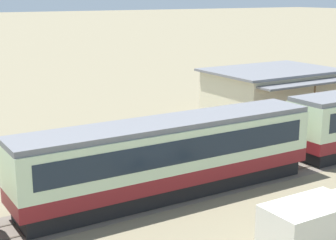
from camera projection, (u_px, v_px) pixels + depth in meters
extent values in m
plane|color=#7A7056|center=(332.00, 152.00, 36.11)|extent=(600.00, 600.00, 0.00)
cylinder|color=black|center=(324.00, 148.00, 35.61)|extent=(0.90, 0.18, 0.90)
cube|color=maroon|center=(170.00, 172.00, 28.22)|extent=(17.53, 3.14, 0.80)
cube|color=beige|center=(170.00, 145.00, 27.86)|extent=(17.53, 3.14, 2.25)
cube|color=#192330|center=(170.00, 143.00, 27.83)|extent=(16.13, 3.18, 1.26)
cube|color=slate|center=(170.00, 123.00, 27.56)|extent=(17.53, 2.95, 0.30)
cube|color=black|center=(170.00, 186.00, 28.42)|extent=(16.83, 2.70, 0.88)
cylinder|color=black|center=(259.00, 172.00, 30.77)|extent=(0.90, 0.18, 0.90)
cylinder|color=black|center=(243.00, 165.00, 31.96)|extent=(0.90, 0.18, 0.90)
cylinder|color=black|center=(77.00, 214.00, 24.89)|extent=(0.90, 0.18, 0.90)
cylinder|color=black|center=(66.00, 204.00, 26.08)|extent=(0.90, 0.18, 0.90)
cube|color=beige|center=(271.00, 95.00, 45.45)|extent=(10.30, 7.26, 4.22)
cube|color=slate|center=(272.00, 70.00, 44.93)|extent=(11.12, 7.84, 0.20)
cube|color=slate|center=(310.00, 83.00, 41.38)|extent=(9.88, 1.60, 0.16)
cylinder|color=brown|center=(314.00, 108.00, 41.35)|extent=(0.14, 0.14, 3.74)
cube|color=silver|center=(309.00, 228.00, 21.54)|extent=(3.96, 2.22, 2.14)
cylinder|color=black|center=(331.00, 225.00, 23.86)|extent=(0.80, 0.26, 0.80)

